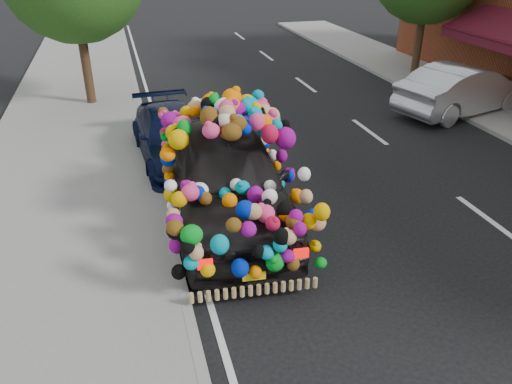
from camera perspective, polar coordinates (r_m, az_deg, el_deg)
ground at (r=8.74m, az=6.61°, el=-6.55°), size 100.00×100.00×0.00m
sidewalk at (r=8.34m, az=-22.52°, el=-10.19°), size 4.00×60.00×0.12m
kerb at (r=8.23m, az=-8.94°, el=-8.59°), size 0.15×60.00×0.13m
lane_markings at (r=10.50m, az=25.24°, el=-3.00°), size 6.00×50.00×0.01m
plush_art_car at (r=9.09m, az=-3.32°, el=3.84°), size 2.78×5.43×2.37m
navy_sedan at (r=12.00m, az=-9.35°, el=6.25°), size 1.91×4.20×1.19m
silver_hatchback at (r=16.40m, az=22.66°, el=10.79°), size 4.71×2.67×1.47m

